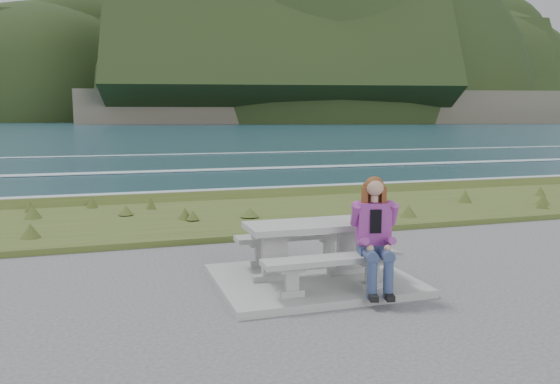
{
  "coord_description": "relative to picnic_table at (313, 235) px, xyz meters",
  "views": [
    {
      "loc": [
        -2.6,
        -6.74,
        2.27
      ],
      "look_at": [
        -0.08,
        1.2,
        1.11
      ],
      "focal_mm": 35.0,
      "sensor_mm": 36.0,
      "label": 1
    }
  ],
  "objects": [
    {
      "name": "grass_verge",
      "position": [
        -0.0,
        5.0,
        -0.68
      ],
      "size": [
        160.0,
        4.5,
        0.22
      ],
      "primitive_type": "cube",
      "color": "#34491B",
      "rests_on": "ground"
    },
    {
      "name": "ocean",
      "position": [
        -0.0,
        25.09,
        -2.42
      ],
      "size": [
        1600.0,
        1600.0,
        0.09
      ],
      "color": "#1C3F4F",
      "rests_on": "ground"
    },
    {
      "name": "shore_drop",
      "position": [
        -0.0,
        7.9,
        -0.68
      ],
      "size": [
        160.0,
        0.8,
        2.2
      ],
      "primitive_type": "cube",
      "color": "#5F5947",
      "rests_on": "ground"
    },
    {
      "name": "bench_seaward",
      "position": [
        0.0,
        0.7,
        -0.23
      ],
      "size": [
        1.8,
        0.35,
        0.45
      ],
      "color": "gray",
      "rests_on": "concrete_slab"
    },
    {
      "name": "concrete_slab",
      "position": [
        -0.0,
        0.0,
        -0.63
      ],
      "size": [
        2.6,
        2.1,
        0.1
      ],
      "primitive_type": "cube",
      "color": "gray",
      "rests_on": "ground"
    },
    {
      "name": "bench_landward",
      "position": [
        0.0,
        -0.7,
        -0.23
      ],
      "size": [
        1.8,
        0.35,
        0.45
      ],
      "color": "gray",
      "rests_on": "concrete_slab"
    },
    {
      "name": "seated_woman",
      "position": [
        0.51,
        -0.83,
        -0.06
      ],
      "size": [
        0.55,
        0.78,
        1.43
      ],
      "rotation": [
        0.0,
        0.0,
        -0.25
      ],
      "color": "navy",
      "rests_on": "concrete_slab"
    },
    {
      "name": "headland_range",
      "position": [
        190.18,
        398.14,
        9.28
      ],
      "size": [
        729.83,
        363.95,
        231.81
      ],
      "color": "#5F5947",
      "rests_on": "ground"
    },
    {
      "name": "picnic_table",
      "position": [
        0.0,
        0.0,
        0.0
      ],
      "size": [
        1.8,
        0.75,
        0.75
      ],
      "color": "gray",
      "rests_on": "concrete_slab"
    }
  ]
}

